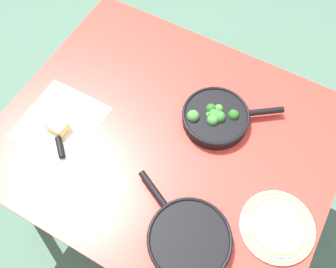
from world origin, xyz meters
TOP-DOWN VIEW (x-y plane):
  - ground_plane at (0.00, 0.00)m, footprint 14.00×14.00m
  - dining_table_red at (0.00, 0.00)m, footprint 1.24×1.01m
  - skillet_broccoli at (0.13, 0.15)m, footprint 0.35×0.29m
  - skillet_eggs at (0.25, -0.30)m, footprint 0.40×0.28m
  - parchment_sheet at (-0.39, -0.15)m, footprint 0.28×0.30m
  - grater_knife at (-0.35, -0.21)m, footprint 0.20×0.18m
  - cheese_block at (-0.38, -0.17)m, footprint 0.08×0.06m
  - dinner_plate_stack at (0.48, -0.12)m, footprint 0.25×0.25m

SIDE VIEW (x-z plane):
  - ground_plane at x=0.00m, z-range 0.00..0.00m
  - dining_table_red at x=0.00m, z-range 0.29..1.03m
  - parchment_sheet at x=-0.39m, z-range 0.73..0.73m
  - grater_knife at x=-0.35m, z-range 0.73..0.75m
  - dinner_plate_stack at x=0.48m, z-range 0.73..0.76m
  - cheese_block at x=-0.38m, z-range 0.73..0.78m
  - skillet_eggs at x=0.25m, z-range 0.73..0.78m
  - skillet_broccoli at x=0.13m, z-range 0.72..0.80m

